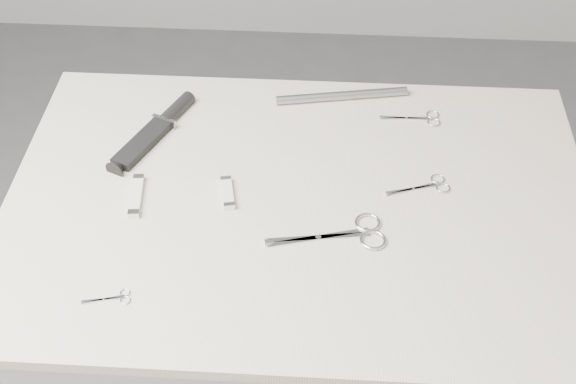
# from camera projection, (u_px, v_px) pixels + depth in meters

# --- Properties ---
(plinth) EXTENTS (0.90, 0.60, 0.90)m
(plinth) POSITION_uv_depth(u_px,v_px,m) (296.00, 362.00, 1.68)
(plinth) COLOR silver
(plinth) RESTS_ON ground
(display_board) EXTENTS (1.00, 0.70, 0.02)m
(display_board) POSITION_uv_depth(u_px,v_px,m) (298.00, 205.00, 1.37)
(display_board) COLOR beige
(display_board) RESTS_ON plinth
(large_shears) EXTENTS (0.20, 0.09, 0.01)m
(large_shears) POSITION_uv_depth(u_px,v_px,m) (352.00, 234.00, 1.30)
(large_shears) COLOR silver
(large_shears) RESTS_ON display_board
(embroidery_scissors_a) EXTENTS (0.11, 0.06, 0.00)m
(embroidery_scissors_a) POSITION_uv_depth(u_px,v_px,m) (428.00, 186.00, 1.39)
(embroidery_scissors_a) COLOR silver
(embroidery_scissors_a) RESTS_ON display_board
(embroidery_scissors_b) EXTENTS (0.11, 0.05, 0.00)m
(embroidery_scissors_b) POSITION_uv_depth(u_px,v_px,m) (421.00, 118.00, 1.52)
(embroidery_scissors_b) COLOR silver
(embroidery_scissors_b) RESTS_ON display_board
(tiny_scissors) EXTENTS (0.07, 0.04, 0.00)m
(tiny_scissors) POSITION_uv_depth(u_px,v_px,m) (113.00, 298.00, 1.20)
(tiny_scissors) COLOR silver
(tiny_scissors) RESTS_ON display_board
(sheathed_knife) EXTENTS (0.12, 0.22, 0.03)m
(sheathed_knife) POSITION_uv_depth(u_px,v_px,m) (158.00, 127.00, 1.49)
(sheathed_knife) COLOR black
(sheathed_knife) RESTS_ON display_board
(pocket_knife_a) EXTENTS (0.03, 0.10, 0.01)m
(pocket_knife_a) POSITION_uv_depth(u_px,v_px,m) (136.00, 195.00, 1.36)
(pocket_knife_a) COLOR white
(pocket_knife_a) RESTS_ON display_board
(pocket_knife_b) EXTENTS (0.03, 0.08, 0.01)m
(pocket_knife_b) POSITION_uv_depth(u_px,v_px,m) (228.00, 193.00, 1.37)
(pocket_knife_b) COLOR white
(pocket_knife_b) RESTS_ON display_board
(metal_rail) EXTENTS (0.26, 0.06, 0.02)m
(metal_rail) POSITION_uv_depth(u_px,v_px,m) (342.00, 96.00, 1.56)
(metal_rail) COLOR gray
(metal_rail) RESTS_ON display_board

